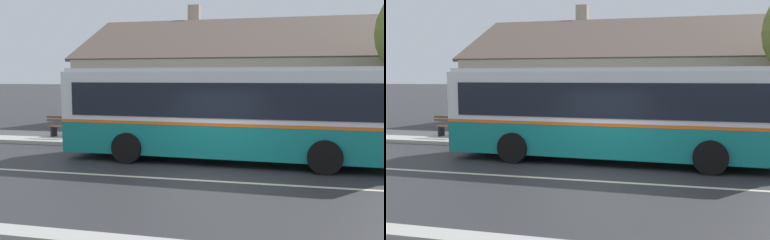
% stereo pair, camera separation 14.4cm
% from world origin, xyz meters
% --- Properties ---
extents(ground_plane, '(300.00, 300.00, 0.00)m').
position_xyz_m(ground_plane, '(0.00, 0.00, 0.00)').
color(ground_plane, '#2D2D30').
extents(sidewalk_far, '(60.00, 3.00, 0.15)m').
position_xyz_m(sidewalk_far, '(0.00, 6.00, 0.07)').
color(sidewalk_far, '#ADAAA3').
rests_on(sidewalk_far, ground).
extents(lane_divider_stripe, '(60.00, 0.16, 0.01)m').
position_xyz_m(lane_divider_stripe, '(0.00, 0.00, 0.00)').
color(lane_divider_stripe, beige).
rests_on(lane_divider_stripe, ground).
extents(community_building, '(22.86, 10.86, 7.24)m').
position_xyz_m(community_building, '(2.23, 14.23, 1.98)').
color(community_building, tan).
rests_on(community_building, ground).
extents(transit_bus, '(10.68, 3.03, 3.09)m').
position_xyz_m(transit_bus, '(-0.04, 2.90, 1.66)').
color(transit_bus, '#147F7A').
rests_on(transit_bus, ground).
extents(bench_by_building, '(1.59, 0.51, 0.94)m').
position_xyz_m(bench_by_building, '(-7.58, 5.94, 0.56)').
color(bench_by_building, brown).
rests_on(bench_by_building, sidewalk_far).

